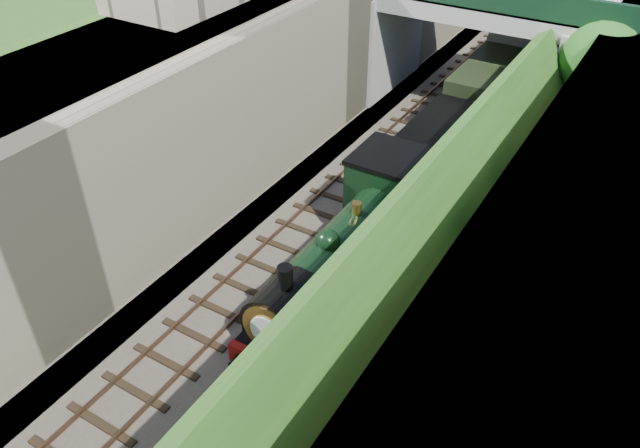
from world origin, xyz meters
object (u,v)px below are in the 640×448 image
at_px(locomotive, 353,250).
at_px(tender, 437,160).
at_px(tree, 605,65).
at_px(road_bridge, 507,38).

height_order(locomotive, tender, locomotive).
bearing_deg(locomotive, tender, 90.00).
bearing_deg(tree, road_bridge, 152.16).
relative_size(locomotive, tender, 1.70).
height_order(road_bridge, tender, road_bridge).
bearing_deg(road_bridge, tender, -88.33).
bearing_deg(tender, tree, 52.47).
bearing_deg(tree, tender, -127.53).
bearing_deg(tender, road_bridge, 91.67).
bearing_deg(tender, locomotive, -90.00).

